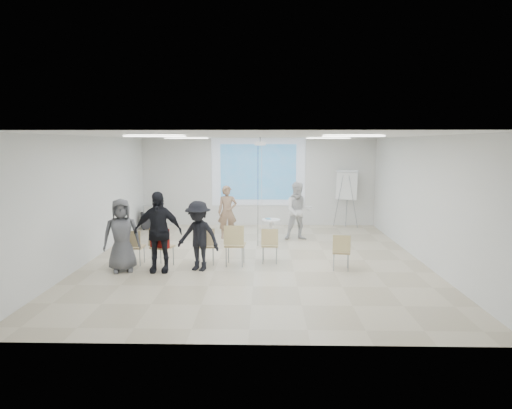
{
  "coord_description": "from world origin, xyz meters",
  "views": [
    {
      "loc": [
        0.24,
        -10.2,
        2.82
      ],
      "look_at": [
        0.0,
        0.8,
        1.25
      ],
      "focal_mm": 30.0,
      "sensor_mm": 36.0,
      "label": 1
    }
  ],
  "objects_px": {
    "chair_right_far": "(341,249)",
    "audience_mid": "(198,231)",
    "av_cart": "(149,218)",
    "chair_left_inner": "(206,243)",
    "audience_outer": "(121,231)",
    "player_left": "(227,209)",
    "chair_far_left": "(134,244)",
    "chair_left_mid": "(160,244)",
    "flipchart_easel": "(347,186)",
    "chair_right_inner": "(270,242)",
    "audience_left": "(158,226)",
    "player_right": "(299,208)",
    "chair_center": "(235,242)",
    "laptop": "(206,244)",
    "pedestal_table": "(271,229)"
  },
  "relations": [
    {
      "from": "player_left",
      "to": "chair_right_far",
      "type": "height_order",
      "value": "player_left"
    },
    {
      "from": "audience_left",
      "to": "chair_right_far",
      "type": "bearing_deg",
      "value": 0.99
    },
    {
      "from": "player_left",
      "to": "chair_far_left",
      "type": "height_order",
      "value": "player_left"
    },
    {
      "from": "pedestal_table",
      "to": "player_right",
      "type": "bearing_deg",
      "value": 15.21
    },
    {
      "from": "chair_right_inner",
      "to": "chair_right_far",
      "type": "relative_size",
      "value": 1.03
    },
    {
      "from": "chair_left_mid",
      "to": "chair_center",
      "type": "distance_m",
      "value": 1.7
    },
    {
      "from": "audience_left",
      "to": "audience_outer",
      "type": "xyz_separation_m",
      "value": [
        -0.81,
        -0.0,
        -0.12
      ]
    },
    {
      "from": "chair_far_left",
      "to": "chair_right_far",
      "type": "height_order",
      "value": "chair_far_left"
    },
    {
      "from": "chair_far_left",
      "to": "laptop",
      "type": "xyz_separation_m",
      "value": [
        1.66,
        0.16,
        -0.02
      ]
    },
    {
      "from": "audience_mid",
      "to": "av_cart",
      "type": "xyz_separation_m",
      "value": [
        -2.38,
        4.67,
        -0.53
      ]
    },
    {
      "from": "player_left",
      "to": "chair_far_left",
      "type": "bearing_deg",
      "value": -132.55
    },
    {
      "from": "audience_left",
      "to": "audience_mid",
      "type": "bearing_deg",
      "value": 5.93
    },
    {
      "from": "player_right",
      "to": "laptop",
      "type": "xyz_separation_m",
      "value": [
        -2.38,
        -2.63,
        -0.47
      ]
    },
    {
      "from": "chair_center",
      "to": "flipchart_easel",
      "type": "bearing_deg",
      "value": 57.07
    },
    {
      "from": "chair_far_left",
      "to": "chair_right_inner",
      "type": "height_order",
      "value": "chair_right_inner"
    },
    {
      "from": "chair_left_inner",
      "to": "chair_right_far",
      "type": "xyz_separation_m",
      "value": [
        3.08,
        -0.4,
        -0.03
      ]
    },
    {
      "from": "audience_mid",
      "to": "chair_right_inner",
      "type": "bearing_deg",
      "value": 40.94
    },
    {
      "from": "flipchart_easel",
      "to": "av_cart",
      "type": "xyz_separation_m",
      "value": [
        -6.6,
        -0.4,
        -1.06
      ]
    },
    {
      "from": "pedestal_table",
      "to": "chair_right_far",
      "type": "relative_size",
      "value": 0.82
    },
    {
      "from": "chair_left_inner",
      "to": "chair_right_far",
      "type": "bearing_deg",
      "value": -15.5
    },
    {
      "from": "audience_left",
      "to": "player_left",
      "type": "bearing_deg",
      "value": 69.14
    },
    {
      "from": "chair_center",
      "to": "chair_right_far",
      "type": "height_order",
      "value": "chair_center"
    },
    {
      "from": "chair_right_inner",
      "to": "chair_right_far",
      "type": "xyz_separation_m",
      "value": [
        1.59,
        -0.57,
        -0.01
      ]
    },
    {
      "from": "chair_left_inner",
      "to": "audience_outer",
      "type": "relative_size",
      "value": 0.48
    },
    {
      "from": "chair_left_mid",
      "to": "flipchart_easel",
      "type": "height_order",
      "value": "flipchart_easel"
    },
    {
      "from": "audience_left",
      "to": "av_cart",
      "type": "height_order",
      "value": "audience_left"
    },
    {
      "from": "chair_left_inner",
      "to": "laptop",
      "type": "relative_size",
      "value": 2.73
    },
    {
      "from": "chair_far_left",
      "to": "audience_outer",
      "type": "relative_size",
      "value": 0.46
    },
    {
      "from": "chair_center",
      "to": "audience_outer",
      "type": "bearing_deg",
      "value": -167.08
    },
    {
      "from": "chair_left_mid",
      "to": "chair_left_inner",
      "type": "relative_size",
      "value": 1.05
    },
    {
      "from": "player_right",
      "to": "chair_center",
      "type": "bearing_deg",
      "value": -123.71
    },
    {
      "from": "chair_right_far",
      "to": "av_cart",
      "type": "xyz_separation_m",
      "value": [
        -5.56,
        4.63,
        -0.13
      ]
    },
    {
      "from": "chair_right_inner",
      "to": "flipchart_easel",
      "type": "xyz_separation_m",
      "value": [
        2.63,
        4.47,
        0.92
      ]
    },
    {
      "from": "chair_far_left",
      "to": "flipchart_easel",
      "type": "xyz_separation_m",
      "value": [
        5.8,
        4.7,
        0.93
      ]
    },
    {
      "from": "player_left",
      "to": "laptop",
      "type": "distance_m",
      "value": 2.81
    },
    {
      "from": "chair_left_mid",
      "to": "audience_outer",
      "type": "height_order",
      "value": "audience_outer"
    },
    {
      "from": "audience_mid",
      "to": "pedestal_table",
      "type": "bearing_deg",
      "value": 80.97
    },
    {
      "from": "chair_left_mid",
      "to": "chair_far_left",
      "type": "bearing_deg",
      "value": -174.44
    },
    {
      "from": "flipchart_easel",
      "to": "chair_center",
      "type": "bearing_deg",
      "value": -107.01
    },
    {
      "from": "pedestal_table",
      "to": "av_cart",
      "type": "relative_size",
      "value": 0.87
    },
    {
      "from": "pedestal_table",
      "to": "chair_right_far",
      "type": "height_order",
      "value": "chair_right_far"
    },
    {
      "from": "audience_mid",
      "to": "audience_left",
      "type": "bearing_deg",
      "value": -152.69
    },
    {
      "from": "chair_right_far",
      "to": "audience_mid",
      "type": "xyz_separation_m",
      "value": [
        -3.19,
        -0.03,
        0.4
      ]
    },
    {
      "from": "chair_right_far",
      "to": "flipchart_easel",
      "type": "xyz_separation_m",
      "value": [
        1.04,
        5.04,
        0.93
      ]
    },
    {
      "from": "chair_left_mid",
      "to": "chair_left_inner",
      "type": "height_order",
      "value": "chair_left_mid"
    },
    {
      "from": "audience_outer",
      "to": "av_cart",
      "type": "relative_size",
      "value": 2.35
    },
    {
      "from": "chair_right_far",
      "to": "audience_mid",
      "type": "height_order",
      "value": "audience_mid"
    },
    {
      "from": "audience_mid",
      "to": "player_left",
      "type": "bearing_deg",
      "value": 104.19
    },
    {
      "from": "player_right",
      "to": "audience_outer",
      "type": "relative_size",
      "value": 1.04
    },
    {
      "from": "chair_center",
      "to": "chair_right_inner",
      "type": "distance_m",
      "value": 0.86
    }
  ]
}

